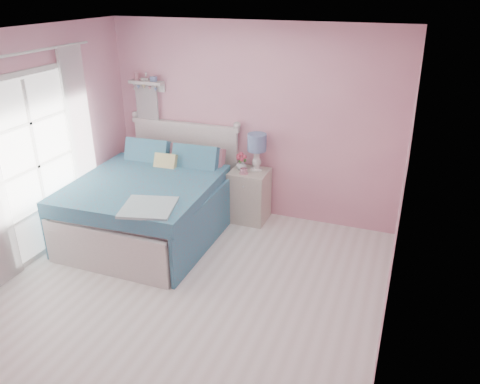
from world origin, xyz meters
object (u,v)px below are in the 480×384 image
Objects in this scene: teacup at (244,171)px; vase at (241,165)px; bed at (152,204)px; nightstand at (249,195)px; table_lamp at (257,145)px.

vase is at bearing 123.30° from teacup.
bed is 15.12× the size of vase.
teacup is (0.09, -0.13, -0.03)m from vase.
teacup is (1.00, 0.68, 0.34)m from bed.
vase is (0.92, 0.81, 0.38)m from bed.
table_lamp is (0.07, 0.07, 0.70)m from nightstand.
nightstand is (1.04, 0.80, -0.05)m from bed.
teacup is (-0.04, -0.12, 0.39)m from nightstand.
teacup is at bearing -120.83° from table_lamp.
nightstand is 5.03× the size of vase.
bed reaches higher than vase.
bed is 1.56m from table_lamp.
nightstand is 0.44m from vase.
bed reaches higher than nightstand.
bed is 3.00× the size of nightstand.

